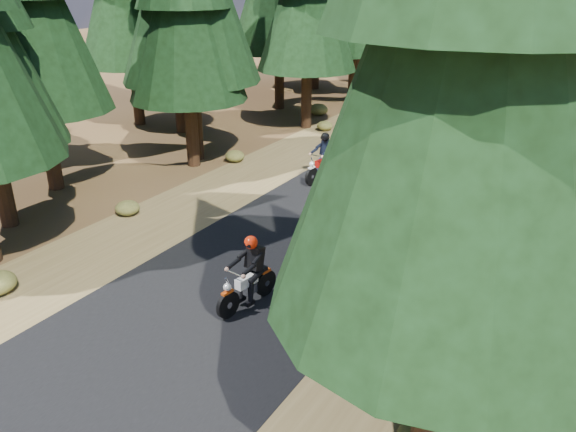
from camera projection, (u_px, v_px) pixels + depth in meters
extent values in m
plane|color=#482E19|center=(258.00, 275.00, 14.56)|extent=(120.00, 120.00, 0.00)
cube|color=black|center=(342.00, 210.00, 18.49)|extent=(6.00, 100.00, 0.01)
cube|color=brown|center=(230.00, 185.00, 20.66)|extent=(3.20, 100.00, 0.01)
cube|color=brown|center=(485.00, 242.00, 16.32)|extent=(3.20, 100.00, 0.01)
cylinder|color=black|center=(445.00, 307.00, 7.81)|extent=(0.53, 0.53, 5.85)
cone|color=black|center=(480.00, 32.00, 6.35)|extent=(4.97, 4.97, 7.31)
cylinder|color=black|center=(544.00, 294.00, 8.83)|extent=(0.50, 0.50, 5.11)
cylinder|color=black|center=(43.00, 110.00, 19.24)|extent=(0.53, 0.53, 5.73)
cylinder|color=black|center=(190.00, 100.00, 21.77)|extent=(0.51, 0.51, 5.34)
cone|color=black|center=(183.00, 8.00, 20.44)|extent=(4.54, 4.54, 6.68)
cylinder|color=black|center=(551.00, 183.00, 14.33)|extent=(0.48, 0.48, 4.52)
cone|color=black|center=(573.00, 70.00, 13.21)|extent=(3.84, 3.84, 5.65)
cylinder|color=black|center=(193.00, 81.00, 22.39)|extent=(0.56, 0.56, 6.43)
cylinder|color=black|center=(178.00, 74.00, 26.51)|extent=(0.52, 0.52, 5.56)
cylinder|color=black|center=(307.00, 70.00, 27.35)|extent=(0.53, 0.53, 5.72)
cylinder|color=black|center=(279.00, 51.00, 31.15)|extent=(0.55, 0.55, 6.37)
cylinder|color=black|center=(354.00, 54.00, 33.07)|extent=(0.53, 0.53, 5.64)
cylinder|color=black|center=(316.00, 47.00, 36.86)|extent=(0.52, 0.52, 5.45)
cylinder|color=black|center=(379.00, 51.00, 39.11)|extent=(0.48, 0.48, 4.42)
cone|color=black|center=(382.00, 9.00, 38.01)|extent=(3.76, 3.76, 5.52)
cylinder|color=black|center=(362.00, 38.00, 44.96)|extent=(0.49, 0.49, 4.75)
cylinder|color=black|center=(134.00, 65.00, 27.83)|extent=(0.54, 0.54, 6.00)
cylinder|color=black|center=(278.00, 39.00, 36.72)|extent=(0.56, 0.56, 6.40)
cylinder|color=black|center=(438.00, 26.00, 45.70)|extent=(0.56, 0.56, 6.40)
cylinder|color=black|center=(415.00, 20.00, 49.40)|extent=(0.57, 0.57, 6.80)
cylinder|color=black|center=(492.00, 25.00, 49.09)|extent=(0.54, 0.54, 6.00)
cylinder|color=black|center=(547.00, 20.00, 49.41)|extent=(0.57, 0.57, 6.80)
cylinder|color=black|center=(365.00, 29.00, 47.90)|extent=(0.52, 0.52, 5.60)
cylinder|color=#4C4233|center=(576.00, 209.00, 18.17)|extent=(5.03, 3.37, 0.32)
ellipsoid|color=#474C1E|center=(325.00, 126.00, 27.76)|extent=(0.78, 0.78, 0.47)
ellipsoid|color=#474C1E|center=(127.00, 208.00, 18.07)|extent=(0.78, 0.78, 0.47)
ellipsoid|color=#474C1E|center=(540.00, 185.00, 19.99)|extent=(0.78, 0.78, 0.47)
ellipsoid|color=#474C1E|center=(529.00, 249.00, 15.31)|extent=(0.85, 0.85, 0.51)
ellipsoid|color=#474C1E|center=(319.00, 109.00, 30.76)|extent=(1.04, 1.04, 0.62)
ellipsoid|color=#474C1E|center=(445.00, 302.00, 12.88)|extent=(0.82, 0.82, 0.49)
ellipsoid|color=#474C1E|center=(235.00, 156.00, 23.17)|extent=(0.79, 0.79, 0.47)
cube|color=black|center=(246.00, 261.00, 12.72)|extent=(0.42, 0.30, 0.56)
sphere|color=red|center=(246.00, 245.00, 12.56)|extent=(0.36, 0.36, 0.31)
cube|color=black|center=(322.00, 149.00, 20.67)|extent=(0.43, 0.29, 0.58)
sphere|color=black|center=(323.00, 138.00, 20.50)|extent=(0.36, 0.36, 0.33)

